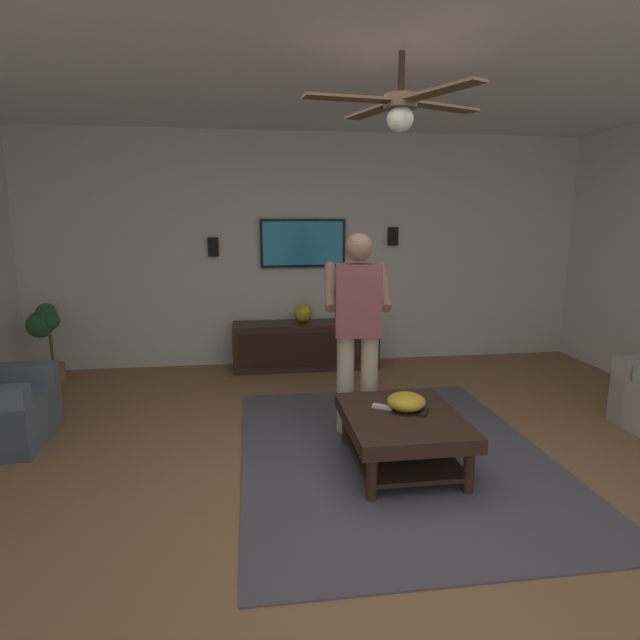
# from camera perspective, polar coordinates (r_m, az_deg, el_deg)

# --- Properties ---
(ground_plane) EXTENTS (8.02, 8.02, 0.00)m
(ground_plane) POSITION_cam_1_polar(r_m,az_deg,el_deg) (3.54, 5.98, -18.58)
(ground_plane) COLOR olive
(wall_back_tv) EXTENTS (0.10, 6.89, 2.74)m
(wall_back_tv) POSITION_cam_1_polar(r_m,az_deg,el_deg) (6.33, -0.94, 7.66)
(wall_back_tv) COLOR silver
(wall_back_tv) RESTS_ON ground
(ceiling_slab) EXTENTS (6.67, 6.89, 0.10)m
(ceiling_slab) POSITION_cam_1_polar(r_m,az_deg,el_deg) (3.25, 7.12, 29.72)
(ceiling_slab) COLOR white
(area_rug) EXTENTS (2.89, 2.27, 0.01)m
(area_rug) POSITION_cam_1_polar(r_m,az_deg,el_deg) (4.08, 8.07, -14.33)
(area_rug) COLOR #514C56
(area_rug) RESTS_ON ground
(coffee_table) EXTENTS (1.00, 0.80, 0.40)m
(coffee_table) POSITION_cam_1_polar(r_m,az_deg,el_deg) (3.79, 9.04, -11.64)
(coffee_table) COLOR #332116
(coffee_table) RESTS_ON ground
(media_console) EXTENTS (0.45, 1.70, 0.55)m
(media_console) POSITION_cam_1_polar(r_m,az_deg,el_deg) (6.15, -1.58, -2.79)
(media_console) COLOR #332116
(media_console) RESTS_ON ground
(tv) EXTENTS (0.05, 1.01, 0.57)m
(tv) POSITION_cam_1_polar(r_m,az_deg,el_deg) (6.22, -1.89, 8.44)
(tv) COLOR black
(person_standing) EXTENTS (0.58, 0.59, 1.64)m
(person_standing) POSITION_cam_1_polar(r_m,az_deg,el_deg) (4.19, 4.17, -0.20)
(person_standing) COLOR #C6B793
(person_standing) RESTS_ON ground
(potted_plant_tall) EXTENTS (0.31, 0.34, 0.88)m
(potted_plant_tall) POSITION_cam_1_polar(r_m,az_deg,el_deg) (6.23, -27.95, -1.22)
(potted_plant_tall) COLOR #9E6B4C
(potted_plant_tall) RESTS_ON ground
(bowl) EXTENTS (0.28, 0.28, 0.12)m
(bowl) POSITION_cam_1_polar(r_m,az_deg,el_deg) (3.81, 9.47, -8.85)
(bowl) COLOR gold
(bowl) RESTS_ON coffee_table
(remote_white) EXTENTS (0.12, 0.15, 0.02)m
(remote_white) POSITION_cam_1_polar(r_m,az_deg,el_deg) (3.82, 6.91, -9.48)
(remote_white) COLOR white
(remote_white) RESTS_ON coffee_table
(remote_black) EXTENTS (0.15, 0.11, 0.02)m
(remote_black) POSITION_cam_1_polar(r_m,az_deg,el_deg) (3.77, 11.39, -9.91)
(remote_black) COLOR black
(remote_black) RESTS_ON coffee_table
(vase_round) EXTENTS (0.22, 0.22, 0.22)m
(vase_round) POSITION_cam_1_polar(r_m,az_deg,el_deg) (6.10, -1.89, 0.79)
(vase_round) COLOR gold
(vase_round) RESTS_ON media_console
(wall_speaker_left) EXTENTS (0.06, 0.12, 0.22)m
(wall_speaker_left) POSITION_cam_1_polar(r_m,az_deg,el_deg) (6.44, 8.04, 9.11)
(wall_speaker_left) COLOR black
(wall_speaker_right) EXTENTS (0.06, 0.12, 0.22)m
(wall_speaker_right) POSITION_cam_1_polar(r_m,az_deg,el_deg) (6.21, -11.66, 7.88)
(wall_speaker_right) COLOR black
(ceiling_fan) EXTENTS (1.16, 1.18, 0.46)m
(ceiling_fan) POSITION_cam_1_polar(r_m,az_deg,el_deg) (3.42, 8.85, 22.18)
(ceiling_fan) COLOR #4C3828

